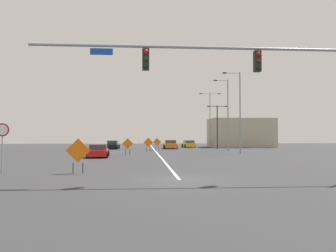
% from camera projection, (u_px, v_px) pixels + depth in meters
% --- Properties ---
extents(ground, '(150.66, 150.66, 0.00)m').
position_uv_depth(ground, '(179.00, 180.00, 16.67)').
color(ground, '#2D2D30').
extents(road_centre_stripe, '(0.16, 83.70, 0.01)m').
position_uv_depth(road_centre_stripe, '(153.00, 148.00, 58.38)').
color(road_centre_stripe, white).
rests_on(road_centre_stripe, ground).
extents(traffic_signal_assembly, '(16.99, 0.44, 6.98)m').
position_uv_depth(traffic_signal_assembly, '(252.00, 71.00, 17.08)').
color(traffic_signal_assembly, gray).
rests_on(traffic_signal_assembly, ground).
extents(stop_sign, '(0.76, 0.07, 2.88)m').
position_uv_depth(stop_sign, '(2.00, 138.00, 19.45)').
color(stop_sign, gray).
rests_on(stop_sign, ground).
extents(street_lamp_near_right, '(3.87, 0.24, 9.99)m').
position_uv_depth(street_lamp_near_right, '(210.00, 116.00, 62.05)').
color(street_lamp_near_right, gray).
rests_on(street_lamp_near_right, ground).
extents(street_lamp_mid_right, '(2.07, 0.24, 9.97)m').
position_uv_depth(street_lamp_mid_right, '(227.00, 112.00, 47.09)').
color(street_lamp_mid_right, gray).
rests_on(street_lamp_mid_right, ground).
extents(street_lamp_mid_left, '(2.19, 0.24, 9.85)m').
position_uv_depth(street_lamp_mid_left, '(239.00, 109.00, 40.79)').
color(street_lamp_mid_left, gray).
rests_on(street_lamp_mid_left, ground).
extents(street_lamp_near_left, '(3.27, 0.24, 7.00)m').
position_uv_depth(street_lamp_near_left, '(217.00, 123.00, 54.24)').
color(street_lamp_near_left, black).
rests_on(street_lamp_near_left, ground).
extents(construction_sign_right_shoulder, '(1.41, 0.21, 2.01)m').
position_uv_depth(construction_sign_right_shoulder, '(78.00, 152.00, 19.63)').
color(construction_sign_right_shoulder, orange).
rests_on(construction_sign_right_shoulder, ground).
extents(construction_sign_right_lane, '(1.22, 0.30, 1.88)m').
position_uv_depth(construction_sign_right_lane, '(128.00, 144.00, 38.24)').
color(construction_sign_right_lane, orange).
rests_on(construction_sign_right_lane, ground).
extents(construction_sign_left_lane, '(1.20, 0.12, 1.83)m').
position_uv_depth(construction_sign_left_lane, '(157.00, 143.00, 48.74)').
color(construction_sign_left_lane, orange).
rests_on(construction_sign_left_lane, ground).
extents(construction_sign_median_near, '(1.31, 0.19, 1.89)m').
position_uv_depth(construction_sign_median_near, '(148.00, 143.00, 45.38)').
color(construction_sign_median_near, orange).
rests_on(construction_sign_median_near, ground).
extents(car_black_far, '(2.08, 4.24, 1.36)m').
position_uv_depth(car_black_far, '(113.00, 145.00, 54.38)').
color(car_black_far, black).
rests_on(car_black_far, ground).
extents(car_orange_near, '(2.15, 4.28, 1.42)m').
position_uv_depth(car_orange_near, '(170.00, 145.00, 55.60)').
color(car_orange_near, orange).
rests_on(car_orange_near, ground).
extents(car_yellow_passing, '(2.21, 4.37, 1.29)m').
position_uv_depth(car_yellow_passing, '(189.00, 144.00, 62.12)').
color(car_yellow_passing, gold).
rests_on(car_yellow_passing, ground).
extents(car_red_mid, '(2.24, 4.30, 1.30)m').
position_uv_depth(car_red_mid, '(98.00, 151.00, 33.88)').
color(car_red_mid, red).
rests_on(car_red_mid, ground).
extents(roadside_building_east, '(11.46, 7.56, 5.33)m').
position_uv_depth(roadside_building_east, '(240.00, 133.00, 63.98)').
color(roadside_building_east, '#B2A893').
rests_on(roadside_building_east, ground).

